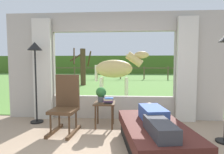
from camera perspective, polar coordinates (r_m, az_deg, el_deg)
name	(u,v)px	position (r m, az deg, el deg)	size (l,w,h in m)	color
back_wall_with_window	(113,67)	(4.41, 0.38, 3.02)	(5.20, 0.12, 2.55)	#ADA599
curtain_panel_left	(43,69)	(4.69, -20.84, 2.21)	(0.44, 0.10, 2.40)	beige
curtain_panel_right	(187,70)	(4.50, 22.28, 2.10)	(0.44, 0.10, 2.40)	beige
outdoor_pasture_lawn	(120,79)	(15.37, 2.67, -0.77)	(36.00, 21.68, 0.02)	#568438
distant_hill_ridge	(122,65)	(25.15, 3.05, 3.87)	(36.00, 2.00, 2.40)	#496D26
recliner_sofa	(154,136)	(3.04, 12.99, -17.58)	(1.14, 1.81, 0.42)	black
reclining_person	(155,118)	(2.89, 13.26, -12.35)	(0.42, 1.44, 0.22)	#334C8C
rocking_chair	(66,104)	(3.74, -14.28, -8.19)	(0.52, 0.72, 1.12)	#4C331E
side_table	(105,107)	(3.91, -2.34, -9.32)	(0.44, 0.44, 0.52)	#4C331E
potted_plant	(101,93)	(3.92, -3.43, -5.15)	(0.22, 0.22, 0.32)	#4C5156
book_stack	(108,100)	(3.81, -1.12, -7.30)	(0.21, 0.16, 0.12)	black
floor_lamp_left	(35,58)	(4.43, -22.90, 5.53)	(0.32, 0.32, 1.82)	black
horse	(116,69)	(6.13, 1.41, 2.46)	(1.81, 0.60, 1.73)	tan
pasture_tree	(83,66)	(11.32, -9.19, 3.48)	(1.32, 1.50, 2.32)	#4C3823
pasture_fence_line	(121,71)	(15.63, 2.70, 2.01)	(16.10, 0.10, 1.10)	brown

